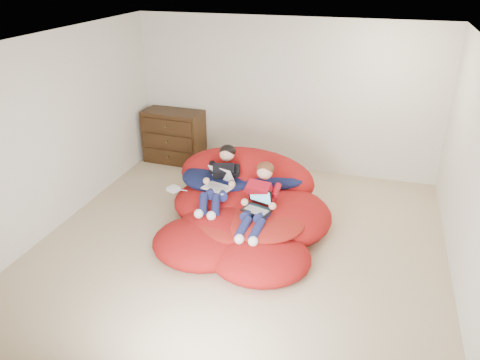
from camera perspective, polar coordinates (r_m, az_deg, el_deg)
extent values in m
cube|color=tan|center=(6.10, 0.18, -8.65)|extent=(5.10, 5.10, 0.25)
cube|color=beige|center=(7.76, 5.56, 10.09)|extent=(5.10, 0.02, 2.50)
cube|color=beige|center=(3.42, -12.14, -12.04)|extent=(5.10, 0.02, 2.50)
cube|color=beige|center=(6.57, -21.39, 5.54)|extent=(0.02, 5.10, 2.50)
cube|color=beige|center=(5.37, 26.84, 0.13)|extent=(0.02, 5.10, 2.50)
cube|color=silver|center=(5.11, 0.22, 16.61)|extent=(5.10, 5.10, 0.02)
cube|color=#321F0E|center=(8.32, -8.03, 5.29)|extent=(1.04, 0.56, 0.92)
cube|color=#321F0E|center=(8.20, -8.67, 2.87)|extent=(0.92, 0.07, 0.22)
cylinder|color=#4C3F26|center=(8.18, -8.73, 2.82)|extent=(0.03, 0.06, 0.03)
cube|color=#321F0E|center=(8.10, -8.79, 4.67)|extent=(0.92, 0.07, 0.22)
cylinder|color=#4C3F26|center=(8.08, -8.85, 4.62)|extent=(0.03, 0.06, 0.03)
cube|color=#321F0E|center=(8.01, -8.92, 6.50)|extent=(0.92, 0.07, 0.22)
cylinder|color=#4C3F26|center=(7.99, -8.99, 6.46)|extent=(0.03, 0.06, 0.03)
ellipsoid|color=#AE1313|center=(6.50, -1.90, -2.78)|extent=(1.42, 1.27, 0.51)
ellipsoid|color=#AE1313|center=(6.26, 4.04, -4.26)|extent=(1.56, 1.52, 0.56)
ellipsoid|color=#AE1313|center=(5.96, -0.82, -6.09)|extent=(1.45, 1.16, 0.46)
ellipsoid|color=#AE1313|center=(5.80, -4.66, -7.60)|extent=(1.23, 1.13, 0.41)
ellipsoid|color=#AE1313|center=(5.56, 2.38, -9.27)|extent=(1.23, 1.11, 0.40)
ellipsoid|color=#AE1313|center=(6.81, 0.74, 0.29)|extent=(2.01, 0.89, 0.89)
ellipsoid|color=#131943|center=(6.63, -2.65, 0.29)|extent=(1.05, 0.86, 0.27)
ellipsoid|color=#131943|center=(6.61, 3.37, 0.59)|extent=(1.08, 0.76, 0.26)
ellipsoid|color=#A01D16|center=(5.85, 2.88, -4.90)|extent=(1.07, 1.07, 0.19)
ellipsoid|color=#A01D16|center=(5.82, -1.55, -5.53)|extent=(0.90, 0.81, 0.16)
ellipsoid|color=white|center=(6.98, -1.16, 2.92)|extent=(0.47, 0.30, 0.30)
cube|color=black|center=(6.34, -1.97, 0.70)|extent=(0.38, 0.46, 0.42)
sphere|color=tan|center=(6.37, -1.59, 3.18)|extent=(0.20, 0.20, 0.20)
ellipsoid|color=black|center=(6.38, -1.53, 3.56)|extent=(0.23, 0.21, 0.17)
cylinder|color=#161A45|center=(6.18, -3.54, -1.43)|extent=(0.22, 0.35, 0.18)
cylinder|color=#161A45|center=(5.95, -4.49, -2.89)|extent=(0.19, 0.33, 0.21)
sphere|color=white|center=(5.84, -5.05, -4.12)|extent=(0.12, 0.12, 0.12)
cylinder|color=#161A45|center=(6.13, -2.08, -1.64)|extent=(0.22, 0.35, 0.18)
cylinder|color=#161A45|center=(5.90, -2.98, -3.12)|extent=(0.19, 0.33, 0.21)
sphere|color=white|center=(5.79, -3.52, -4.36)|extent=(0.12, 0.12, 0.12)
cube|color=maroon|center=(5.90, 2.71, -1.75)|extent=(0.34, 0.39, 0.44)
sphere|color=tan|center=(5.89, 3.04, 1.00)|extent=(0.20, 0.20, 0.20)
ellipsoid|color=#4F2A15|center=(5.90, 3.11, 1.41)|extent=(0.23, 0.21, 0.17)
cylinder|color=#161A45|center=(5.77, 1.22, -4.15)|extent=(0.18, 0.34, 0.18)
cylinder|color=#161A45|center=(5.54, 0.41, -5.83)|extent=(0.16, 0.33, 0.21)
sphere|color=white|center=(5.43, -0.09, -7.21)|extent=(0.12, 0.12, 0.12)
cylinder|color=#161A45|center=(5.73, 2.83, -4.39)|extent=(0.18, 0.34, 0.18)
cylinder|color=#161A45|center=(5.50, 2.08, -6.09)|extent=(0.16, 0.33, 0.21)
sphere|color=white|center=(5.40, 1.61, -7.49)|extent=(0.12, 0.12, 0.12)
cube|color=silver|center=(6.13, -2.79, -0.96)|extent=(0.41, 0.34, 0.01)
cube|color=gray|center=(6.12, -2.83, -0.93)|extent=(0.33, 0.22, 0.00)
cube|color=silver|center=(6.24, -2.26, 0.72)|extent=(0.38, 0.23, 0.22)
cube|color=blue|center=(6.23, -2.28, 0.72)|extent=(0.33, 0.19, 0.18)
cube|color=black|center=(5.73, 2.06, -3.67)|extent=(0.39, 0.33, 0.01)
cube|color=gray|center=(5.71, 2.04, -3.64)|extent=(0.31, 0.21, 0.00)
cube|color=black|center=(5.79, 2.45, -1.93)|extent=(0.34, 0.16, 0.23)
cube|color=teal|center=(5.79, 2.43, -1.95)|extent=(0.30, 0.13, 0.19)
cube|color=silver|center=(6.50, -8.10, -1.08)|extent=(0.19, 0.19, 0.05)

